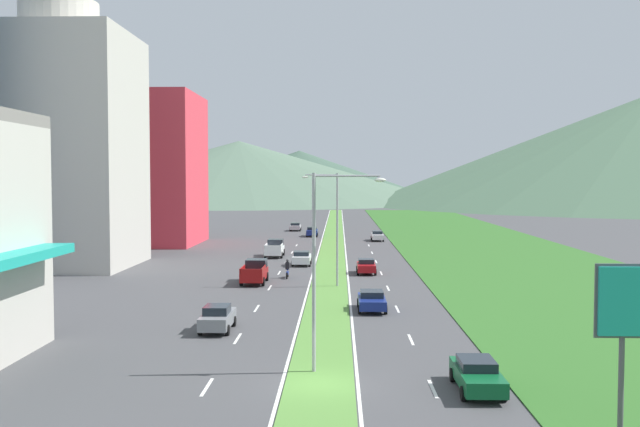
{
  "coord_description": "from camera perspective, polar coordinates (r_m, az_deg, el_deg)",
  "views": [
    {
      "loc": [
        0.87,
        -32.16,
        9.45
      ],
      "look_at": [
        -1.26,
        48.34,
        5.49
      ],
      "focal_mm": 40.14,
      "sensor_mm": 36.0,
      "label": 1
    }
  ],
  "objects": [
    {
      "name": "street_lamp_mid",
      "position": [
        62.11,
        1.08,
        -0.66
      ],
      "size": [
        3.15,
        0.38,
        9.91
      ],
      "color": "#99999E",
      "rests_on": "ground_plane"
    },
    {
      "name": "ground_plane",
      "position": [
        33.54,
        -0.03,
        -13.55
      ],
      "size": [
        600.0,
        600.0,
        0.0
      ],
      "primitive_type": "plane",
      "color": "#424244"
    },
    {
      "name": "lane_dash_left_6",
      "position": [
        71.86,
        -3.27,
        -4.74
      ],
      "size": [
        0.16,
        2.8,
        0.01
      ],
      "primitive_type": "cube",
      "color": "silver",
      "rests_on": "ground_plane"
    },
    {
      "name": "grass_median",
      "position": [
        92.65,
        0.97,
        -3.02
      ],
      "size": [
        3.2,
        240.0,
        0.06
      ],
      "primitive_type": "cube",
      "color": "#518438",
      "rests_on": "ground_plane"
    },
    {
      "name": "lane_dash_left_4",
      "position": [
        52.58,
        -5.07,
        -7.54
      ],
      "size": [
        0.16,
        2.8,
        0.01
      ],
      "primitive_type": "cube",
      "color": "silver",
      "rests_on": "ground_plane"
    },
    {
      "name": "lane_dash_right_5",
      "position": [
        62.05,
        5.44,
        -5.95
      ],
      "size": [
        0.16,
        2.8,
        0.01
      ],
      "primitive_type": "cube",
      "color": "silver",
      "rests_on": "ground_plane"
    },
    {
      "name": "midrise_colored",
      "position": [
        106.1,
        -14.06,
        3.43
      ],
      "size": [
        16.37,
        16.37,
        21.48
      ],
      "primitive_type": "cube",
      "color": "#D83847",
      "rests_on": "ground_plane"
    },
    {
      "name": "lane_dash_left_8",
      "position": [
        91.28,
        -2.25,
        -3.12
      ],
      "size": [
        0.16,
        2.8,
        0.01
      ],
      "primitive_type": "cube",
      "color": "silver",
      "rests_on": "ground_plane"
    },
    {
      "name": "car_0",
      "position": [
        71.14,
        3.7,
        -4.21
      ],
      "size": [
        1.92,
        4.01,
        1.46
      ],
      "rotation": [
        0.0,
        0.0,
        -1.57
      ],
      "color": "maroon",
      "rests_on": "ground_plane"
    },
    {
      "name": "car_4",
      "position": [
        116.31,
        -0.64,
        -1.45
      ],
      "size": [
        1.86,
        4.53,
        1.55
      ],
      "rotation": [
        0.0,
        0.0,
        1.57
      ],
      "color": "navy",
      "rests_on": "ground_plane"
    },
    {
      "name": "lane_dash_left_7",
      "position": [
        81.56,
        -2.7,
        -3.83
      ],
      "size": [
        0.16,
        2.8,
        0.01
      ],
      "primitive_type": "cube",
      "color": "silver",
      "rests_on": "ground_plane"
    },
    {
      "name": "car_3",
      "position": [
        45.22,
        -8.18,
        -8.23
      ],
      "size": [
        1.88,
        4.35,
        1.6
      ],
      "rotation": [
        0.0,
        0.0,
        1.57
      ],
      "color": "slate",
      "rests_on": "ground_plane"
    },
    {
      "name": "hill_far_left",
      "position": [
        296.55,
        -6.47,
        3.37
      ],
      "size": [
        173.32,
        173.32,
        24.82
      ],
      "primitive_type": "cone",
      "color": "#516B56",
      "rests_on": "ground_plane"
    },
    {
      "name": "hill_far_center",
      "position": [
        305.12,
        -1.66,
        3.04
      ],
      "size": [
        122.64,
        122.64,
        21.25
      ],
      "primitive_type": "cone",
      "color": "#3D5647",
      "rests_on": "ground_plane"
    },
    {
      "name": "lane_dash_right_4",
      "position": [
        52.41,
        6.18,
        -7.58
      ],
      "size": [
        0.16,
        2.8,
        0.01
      ],
      "primitive_type": "cube",
      "color": "silver",
      "rests_on": "ground_plane"
    },
    {
      "name": "car_7",
      "position": [
        77.83,
        -1.47,
        -3.57
      ],
      "size": [
        2.04,
        4.27,
        1.53
      ],
      "rotation": [
        0.0,
        0.0,
        1.57
      ],
      "color": "silver",
      "rests_on": "ground_plane"
    },
    {
      "name": "lane_dash_left_9",
      "position": [
        101.02,
        -1.88,
        -2.55
      ],
      "size": [
        0.16,
        2.8,
        0.01
      ],
      "primitive_type": "cube",
      "color": "silver",
      "rests_on": "ground_plane"
    },
    {
      "name": "edge_line_median_right",
      "position": [
        92.65,
        2.05,
        -3.03
      ],
      "size": [
        0.16,
        240.0,
        0.01
      ],
      "primitive_type": "cube",
      "color": "silver",
      "rests_on": "ground_plane"
    },
    {
      "name": "car_2",
      "position": [
        128.79,
        -1.97,
        -1.06
      ],
      "size": [
        1.98,
        4.15,
        1.44
      ],
      "rotation": [
        0.0,
        0.0,
        1.57
      ],
      "color": "#B2B2B7",
      "rests_on": "ground_plane"
    },
    {
      "name": "lane_dash_right_3",
      "position": [
        42.84,
        7.26,
        -9.94
      ],
      "size": [
        0.16,
        2.8,
        0.01
      ],
      "primitive_type": "cube",
      "color": "silver",
      "rests_on": "ground_plane"
    },
    {
      "name": "lane_dash_right_8",
      "position": [
        91.18,
        4.17,
        -3.13
      ],
      "size": [
        0.16,
        2.8,
        0.01
      ],
      "primitive_type": "cube",
      "color": "silver",
      "rests_on": "ground_plane"
    },
    {
      "name": "car_6",
      "position": [
        33.3,
        12.41,
        -12.42
      ],
      "size": [
        1.93,
        4.63,
        1.41
      ],
      "rotation": [
        0.0,
        0.0,
        -1.57
      ],
      "color": "#0C5128",
      "rests_on": "ground_plane"
    },
    {
      "name": "street_lamp_near",
      "position": [
        34.58,
        0.17,
        -3.52
      ],
      "size": [
        3.57,
        0.35,
        9.72
      ],
      "color": "#99999E",
      "rests_on": "ground_plane"
    },
    {
      "name": "domed_building",
      "position": [
        81.47,
        -19.93,
        6.05
      ],
      "size": [
        15.0,
        15.0,
        34.29
      ],
      "color": "#B7B2A8",
      "rests_on": "ground_plane"
    },
    {
      "name": "motorcycle_rider",
      "position": [
        67.98,
        -2.62,
        -4.54
      ],
      "size": [
        0.36,
        2.0,
        1.8
      ],
      "rotation": [
        0.0,
        0.0,
        1.57
      ],
      "color": "black",
      "rests_on": "ground_plane"
    },
    {
      "name": "edge_line_median_left",
      "position": [
        92.68,
        -0.11,
        -3.03
      ],
      "size": [
        0.16,
        240.0,
        0.01
      ],
      "primitive_type": "cube",
      "color": "silver",
      "rests_on": "ground_plane"
    },
    {
      "name": "lane_dash_right_9",
      "position": [
        100.93,
        3.91,
        -2.56
      ],
      "size": [
        0.16,
        2.8,
        0.01
      ],
      "primitive_type": "cube",
      "color": "silver",
      "rests_on": "ground_plane"
    },
    {
      "name": "car_1",
      "position": [
        108.54,
        4.59,
        -1.78
      ],
      "size": [
        1.85,
        4.71,
        1.49
      ],
      "rotation": [
        0.0,
        0.0,
        -1.57
      ],
      "color": "silver",
      "rests_on": "ground_plane"
    },
    {
      "name": "lane_dash_right_2",
      "position": [
        33.42,
        8.98,
        -13.64
      ],
      "size": [
        0.16,
        2.8,
        0.01
      ],
      "primitive_type": "cube",
      "color": "silver",
      "rests_on": "ground_plane"
    },
    {
      "name": "lane_dash_left_5",
      "position": [
        62.19,
        -4.03,
        -5.92
      ],
      "size": [
        0.16,
        2.8,
        0.01
      ],
      "primitive_type": "cube",
      "color": "silver",
      "rests_on": "ground_plane"
    },
    {
      "name": "grass_verge_right",
      "position": [
        94.72,
        13.55,
        -2.97
      ],
      "size": [
        24.0,
        240.0,
        0.06
      ],
      "primitive_type": "cube",
      "color": "#2D6023",
      "rests_on": "ground_plane"
    },
    {
      "name": "lane_dash_left_3",
      "position": [
        43.05,
        -6.59,
        -9.88
      ],
      "size": [
        0.16,
        2.8,
        0.01
      ],
      "primitive_type": "cube",
      "color": "silver",
      "rests_on": "ground_plane"
    },
    {
      "name": "lane_dash_right_6",
      "position": [
        71.74,
        4.9,
        -4.76
      ],
      "size": [
        0.16,
        2.8,
        0.01
      ],
      "primitive_type": "cube",
      "color": "silver",
      "rests_on": "ground_plane"
    },
    {
      "name": "car_5",
      "position": [
        51.57,
        4.15,
        -6.92
      ],
      "size": [
        2.03,
        4.37,
        1.41
      ],
      "rotation": [
        0.0,
        0.0,
        -1.57
      ],
      "color": "navy",
      "rests_on": "ground_plane"
    },
    {
      "name": "pickup_truck_0",
      "position": [
        86.58,
        -3.63,
        -2.8
      ],
      "size": [
        2.18,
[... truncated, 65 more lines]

